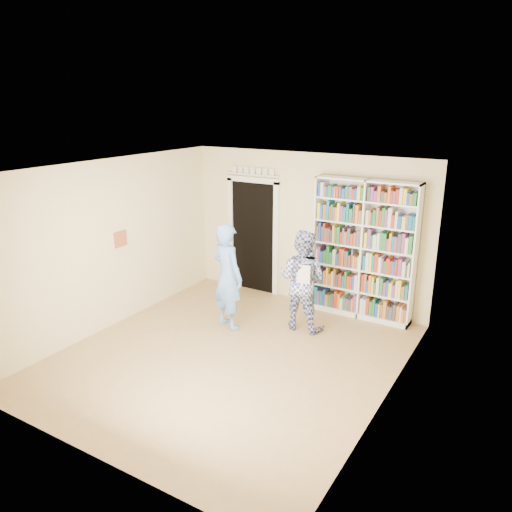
% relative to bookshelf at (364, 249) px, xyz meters
% --- Properties ---
extents(floor, '(5.00, 5.00, 0.00)m').
position_rel_bookshelf_xyz_m(floor, '(-1.12, -2.34, -1.19)').
color(floor, '#A07E4D').
rests_on(floor, ground).
extents(ceiling, '(5.00, 5.00, 0.00)m').
position_rel_bookshelf_xyz_m(ceiling, '(-1.12, -2.34, 1.51)').
color(ceiling, white).
rests_on(ceiling, wall_back).
extents(wall_back, '(4.50, 0.00, 4.50)m').
position_rel_bookshelf_xyz_m(wall_back, '(-1.12, 0.16, 0.16)').
color(wall_back, beige).
rests_on(wall_back, floor).
extents(wall_left, '(0.00, 5.00, 5.00)m').
position_rel_bookshelf_xyz_m(wall_left, '(-3.37, -2.34, 0.16)').
color(wall_left, beige).
rests_on(wall_left, floor).
extents(wall_right, '(0.00, 5.00, 5.00)m').
position_rel_bookshelf_xyz_m(wall_right, '(1.13, -2.34, 0.16)').
color(wall_right, beige).
rests_on(wall_right, floor).
extents(bookshelf, '(1.71, 0.32, 2.35)m').
position_rel_bookshelf_xyz_m(bookshelf, '(0.00, 0.00, 0.00)').
color(bookshelf, white).
rests_on(bookshelf, floor).
extents(doorway, '(1.10, 0.08, 2.43)m').
position_rel_bookshelf_xyz_m(doorway, '(-2.22, 0.13, -0.01)').
color(doorway, black).
rests_on(doorway, floor).
extents(wall_art, '(0.03, 0.25, 0.25)m').
position_rel_bookshelf_xyz_m(wall_art, '(-3.35, -2.14, 0.21)').
color(wall_art, brown).
rests_on(wall_art, wall_left).
extents(man_blue, '(0.73, 0.60, 1.73)m').
position_rel_bookshelf_xyz_m(man_blue, '(-1.70, -1.51, -0.32)').
color(man_blue, '#6295DB').
rests_on(man_blue, floor).
extents(man_plaid, '(0.80, 0.62, 1.64)m').
position_rel_bookshelf_xyz_m(man_plaid, '(-0.67, -0.94, -0.37)').
color(man_plaid, navy).
rests_on(man_plaid, floor).
extents(paper_sheet, '(0.21, 0.05, 0.30)m').
position_rel_bookshelf_xyz_m(paper_sheet, '(-0.54, -1.16, -0.18)').
color(paper_sheet, white).
rests_on(paper_sheet, man_plaid).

